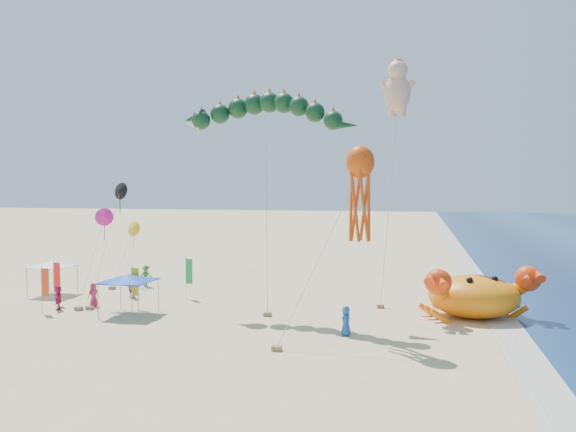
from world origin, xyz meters
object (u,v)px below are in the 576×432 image
object	(u,v)px
canopy_white	(52,264)
canopy_blue	(129,278)
cherub_kite	(397,87)
octopus_kite	(360,187)
crab_inflatable	(474,295)
dragon_kite	(263,117)

from	to	relation	value
canopy_white	canopy_blue	bearing A→B (deg)	-27.91
cherub_kite	octopus_kite	xyz separation A→B (m)	(-1.58, -12.66, -7.63)
canopy_white	cherub_kite	bearing A→B (deg)	11.77
crab_inflatable	cherub_kite	bearing A→B (deg)	129.65
cherub_kite	canopy_blue	distance (m)	24.27
cherub_kite	canopy_white	size ratio (longest dim) A/B	5.77
crab_inflatable	dragon_kite	size ratio (longest dim) A/B	0.54
crab_inflatable	dragon_kite	world-z (taller)	dragon_kite
octopus_kite	canopy_blue	xyz separation A→B (m)	(-15.50, 2.21, -6.09)
canopy_blue	canopy_white	distance (m)	10.57
dragon_kite	canopy_white	bearing A→B (deg)	175.09
dragon_kite	canopy_blue	size ratio (longest dim) A/B	4.28
canopy_white	dragon_kite	bearing A→B (deg)	-4.91
cherub_kite	octopus_kite	distance (m)	14.87
dragon_kite	canopy_white	world-z (taller)	dragon_kite
dragon_kite	cherub_kite	world-z (taller)	cherub_kite
crab_inflatable	canopy_white	xyz separation A→B (m)	(-31.66, 0.82, 0.92)
canopy_white	octopus_kite	bearing A→B (deg)	-16.07
cherub_kite	octopus_kite	bearing A→B (deg)	-97.10
canopy_blue	crab_inflatable	bearing A→B (deg)	10.48
cherub_kite	canopy_blue	xyz separation A→B (m)	(-17.08, -10.45, -13.72)
octopus_kite	canopy_blue	world-z (taller)	octopus_kite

